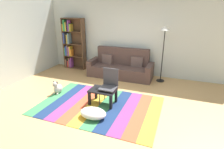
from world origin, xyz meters
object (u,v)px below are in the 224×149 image
(tv_remote, at_px, (101,88))
(pouf, at_px, (93,113))
(bookshelf, at_px, (72,44))
(dog, at_px, (58,88))
(couch, at_px, (121,67))
(folding_chair, at_px, (109,83))
(coffee_table, at_px, (103,92))
(standing_lamp, at_px, (165,35))

(tv_remote, bearing_deg, pouf, -108.53)
(bookshelf, xyz_separation_m, tv_remote, (2.31, -2.33, -0.57))
(bookshelf, bearing_deg, dog, -68.22)
(couch, distance_m, bookshelf, 2.27)
(tv_remote, relative_size, folding_chair, 0.17)
(pouf, bearing_deg, coffee_table, 94.39)
(standing_lamp, xyz_separation_m, folding_chair, (-1.07, -1.97, -0.99))
(coffee_table, relative_size, pouf, 1.07)
(coffee_table, distance_m, tv_remote, 0.11)
(couch, bearing_deg, coffee_table, -84.21)
(coffee_table, bearing_deg, bookshelf, 135.15)
(couch, bearing_deg, folding_chair, -80.23)
(coffee_table, bearing_deg, tv_remote, 159.81)
(standing_lamp, relative_size, tv_remote, 12.16)
(folding_chair, bearing_deg, tv_remote, -118.44)
(bookshelf, xyz_separation_m, dog, (0.90, -2.26, -0.82))
(dog, distance_m, folding_chair, 1.64)
(standing_lamp, distance_m, tv_remote, 2.68)
(tv_remote, bearing_deg, coffee_table, -47.99)
(pouf, relative_size, standing_lamp, 0.33)
(dog, bearing_deg, pouf, -27.09)
(standing_lamp, height_order, tv_remote, standing_lamp)
(pouf, xyz_separation_m, tv_remote, (-0.11, 0.70, 0.29))
(couch, distance_m, dog, 2.35)
(dog, relative_size, folding_chair, 0.44)
(coffee_table, height_order, standing_lamp, standing_lamp)
(couch, distance_m, pouf, 2.77)
(folding_chair, bearing_deg, dog, -148.79)
(coffee_table, xyz_separation_m, dog, (-1.47, 0.10, -0.16))
(couch, bearing_deg, standing_lamp, 1.52)
(coffee_table, xyz_separation_m, pouf, (0.05, -0.68, -0.20))
(bookshelf, xyz_separation_m, pouf, (2.42, -3.03, -0.86))
(folding_chair, bearing_deg, bookshelf, 168.25)
(couch, height_order, coffee_table, couch)
(standing_lamp, height_order, folding_chair, standing_lamp)
(bookshelf, height_order, coffee_table, bookshelf)
(bookshelf, relative_size, standing_lamp, 1.08)
(dog, bearing_deg, coffee_table, -3.96)
(couch, relative_size, coffee_table, 3.46)
(folding_chair, bearing_deg, couch, 129.71)
(bookshelf, height_order, folding_chair, bookshelf)
(pouf, height_order, dog, dog)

